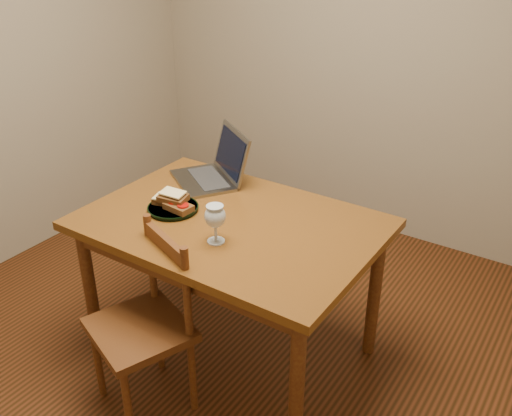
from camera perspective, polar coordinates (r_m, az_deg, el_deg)
The scene contains 10 objects.
floor at distance 3.00m, azimuth -3.77°, elevation -13.68°, with size 3.20×3.20×0.02m, color black.
back_wall at distance 3.72m, azimuth 11.36°, elevation 16.78°, with size 3.20×0.02×2.60m, color gray.
table at distance 2.58m, azimuth -2.54°, elevation -2.91°, with size 1.30×0.90×0.74m.
chair at distance 2.47m, azimuth -11.16°, elevation -10.71°, with size 0.50×0.49×0.42m.
plate at distance 2.65m, azimuth -8.30°, elevation -0.04°, with size 0.24×0.24×0.02m, color black.
sandwich_cheese at distance 2.66m, azimuth -8.82°, elevation 0.85°, with size 0.13×0.08×0.04m, color #381E0C, non-canonical shape.
sandwich_tomato at distance 2.60m, azimuth -7.76°, elevation 0.21°, with size 0.13×0.08×0.04m, color #381E0C, non-canonical shape.
sandwich_top at distance 2.62m, azimuth -8.30°, elevation 1.12°, with size 0.13×0.08×0.04m, color #381E0C, non-canonical shape.
milk_glass at distance 2.34m, azimuth -4.08°, elevation -1.59°, with size 0.09×0.09×0.17m, color white, non-canonical shape.
laptop at distance 2.91m, azimuth -4.01°, elevation 4.07°, with size 0.47×0.46×0.26m.
Camera 1 is at (1.41, -1.77, 1.96)m, focal length 40.00 mm.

